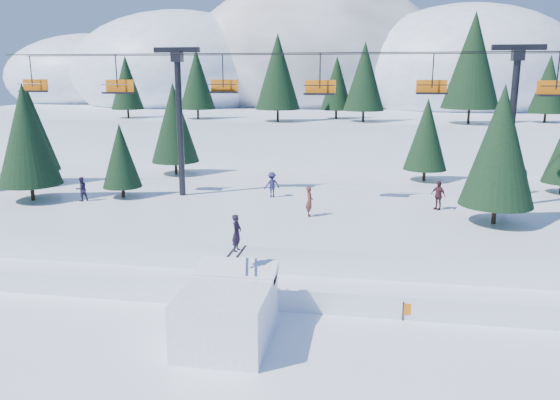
% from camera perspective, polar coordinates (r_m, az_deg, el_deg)
% --- Properties ---
extents(ground, '(160.00, 160.00, 0.00)m').
position_cam_1_polar(ground, '(22.06, -2.92, -16.84)').
color(ground, white).
rests_on(ground, ground).
extents(mid_shelf, '(70.00, 22.00, 2.50)m').
position_cam_1_polar(mid_shelf, '(38.17, 2.80, -1.78)').
color(mid_shelf, white).
rests_on(mid_shelf, ground).
extents(berm, '(70.00, 6.00, 1.10)m').
position_cam_1_polar(berm, '(28.94, 0.46, -8.11)').
color(berm, white).
rests_on(berm, ground).
extents(mountain_ridge, '(119.00, 60.32, 26.46)m').
position_cam_1_polar(mountain_ridge, '(92.51, 3.74, 12.13)').
color(mountain_ridge, white).
rests_on(mountain_ridge, ground).
extents(jump_kicker, '(3.57, 4.86, 5.14)m').
position_cam_1_polar(jump_kicker, '(23.28, -5.54, -11.58)').
color(jump_kicker, white).
rests_on(jump_kicker, ground).
extents(chairlift, '(46.79, 3.21, 10.28)m').
position_cam_1_polar(chairlift, '(36.93, 4.04, 10.39)').
color(chairlift, black).
rests_on(chairlift, mid_shelf).
extents(conifer_stand, '(62.61, 16.76, 9.08)m').
position_cam_1_polar(conifer_stand, '(37.85, 6.21, 6.70)').
color(conifer_stand, black).
rests_on(conifer_stand, mid_shelf).
extents(distant_skiers, '(31.32, 10.00, 1.87)m').
position_cam_1_polar(distant_skiers, '(37.19, 4.41, 1.19)').
color(distant_skiers, '#552923').
rests_on(distant_skiers, mid_shelf).
extents(banner_near, '(2.83, 0.45, 0.90)m').
position_cam_1_polar(banner_near, '(26.21, 15.80, -10.98)').
color(banner_near, black).
rests_on(banner_near, ground).
extents(banner_far, '(2.81, 0.59, 0.90)m').
position_cam_1_polar(banner_far, '(26.94, 21.11, -10.71)').
color(banner_far, black).
rests_on(banner_far, ground).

